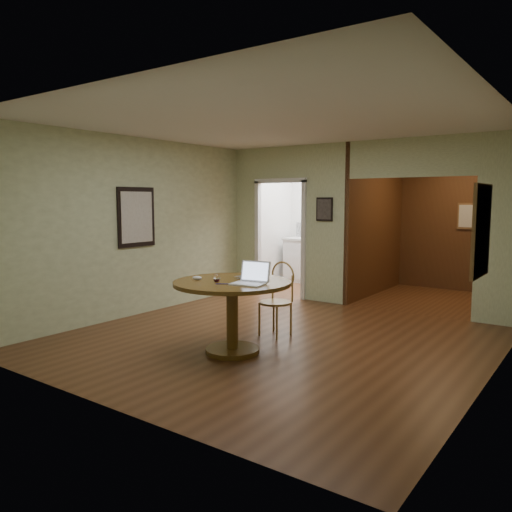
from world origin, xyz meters
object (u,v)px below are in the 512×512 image
Objects in this scene: open_laptop at (251,278)px; closed_laptop at (246,279)px; chair at (278,294)px; dining_table at (232,300)px.

closed_laptop is (-0.20, 0.18, -0.05)m from open_laptop.
chair is at bearing 101.70° from closed_laptop.
chair is 2.64× the size of closed_laptop.
closed_laptop is at bearing 129.26° from open_laptop.
closed_laptop is at bearing 57.81° from dining_table.
open_laptop is at bearing -6.01° from dining_table.
dining_table is 0.96m from chair.
closed_laptop reaches higher than dining_table.
open_laptop is at bearing -35.86° from closed_laptop.
closed_laptop is (0.08, -0.81, 0.32)m from chair.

